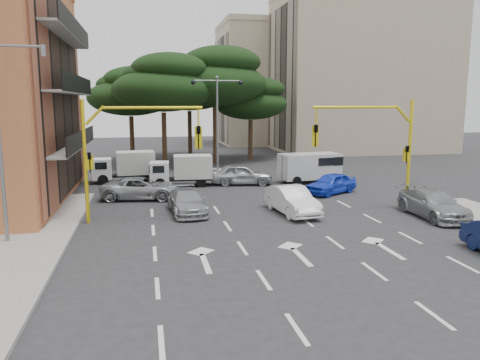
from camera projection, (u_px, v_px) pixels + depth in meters
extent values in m
plane|color=#28282B|center=(268.00, 224.00, 22.77)|extent=(120.00, 120.00, 0.00)
cube|color=gray|center=(218.00, 174.00, 38.22)|extent=(1.40, 6.00, 0.15)
cube|color=black|center=(62.00, 100.00, 27.47)|extent=(0.12, 14.72, 11.20)
cube|color=#B9A88B|center=(361.00, 76.00, 56.14)|extent=(20.00, 12.00, 18.00)
cube|color=black|center=(281.00, 79.00, 54.25)|extent=(0.12, 11.04, 16.20)
cube|color=#B9A88B|center=(278.00, 87.00, 66.54)|extent=(16.00, 12.00, 16.00)
cube|color=black|center=(222.00, 90.00, 65.04)|extent=(0.12, 11.04, 14.20)
cube|color=#B9A88B|center=(278.00, 26.00, 65.16)|extent=(16.15, 12.15, 0.70)
cylinder|color=#382616|center=(164.00, 140.00, 42.84)|extent=(0.44, 0.44, 4.95)
ellipsoid|color=black|center=(163.00, 90.00, 42.11)|extent=(9.15, 9.15, 3.87)
ellipsoid|color=black|center=(170.00, 69.00, 41.53)|extent=(6.86, 6.86, 2.86)
ellipsoid|color=black|center=(157.00, 75.00, 42.08)|extent=(6.07, 6.07, 2.64)
cylinder|color=#382616|center=(215.00, 135.00, 45.72)|extent=(0.44, 0.44, 5.40)
ellipsoid|color=black|center=(215.00, 84.00, 44.92)|extent=(9.98, 9.98, 4.22)
ellipsoid|color=black|center=(221.00, 62.00, 44.32)|extent=(7.49, 7.49, 3.12)
ellipsoid|color=black|center=(209.00, 69.00, 44.88)|extent=(6.62, 6.62, 2.88)
cylinder|color=#382616|center=(132.00, 139.00, 46.16)|extent=(0.44, 0.44, 4.50)
ellipsoid|color=black|center=(131.00, 98.00, 45.49)|extent=(8.32, 8.32, 3.52)
ellipsoid|color=black|center=(136.00, 80.00, 44.94)|extent=(6.24, 6.24, 2.60)
ellipsoid|color=black|center=(125.00, 85.00, 45.49)|extent=(5.52, 5.52, 2.40)
cylinder|color=#382616|center=(250.00, 140.00, 48.55)|extent=(0.44, 0.44, 4.05)
ellipsoid|color=black|center=(251.00, 104.00, 47.95)|extent=(7.49, 7.49, 3.17)
ellipsoid|color=black|center=(257.00, 89.00, 47.43)|extent=(5.62, 5.62, 2.34)
ellipsoid|color=black|center=(245.00, 93.00, 47.96)|extent=(4.97, 4.97, 2.16)
cylinder|color=#382616|center=(190.00, 134.00, 50.20)|extent=(0.44, 0.44, 4.95)
ellipsoid|color=black|center=(189.00, 92.00, 49.47)|extent=(9.15, 9.15, 3.87)
ellipsoid|color=black|center=(195.00, 74.00, 48.89)|extent=(6.86, 6.86, 2.86)
ellipsoid|color=black|center=(184.00, 79.00, 49.44)|extent=(6.07, 6.07, 2.64)
cylinder|color=yellow|center=(409.00, 155.00, 25.89)|extent=(0.18, 0.18, 6.00)
cylinder|color=yellow|center=(402.00, 114.00, 25.41)|extent=(0.95, 0.14, 0.95)
cylinder|color=yellow|center=(356.00, 107.00, 24.82)|extent=(4.80, 0.14, 0.14)
cylinder|color=yellow|center=(316.00, 116.00, 24.46)|extent=(0.08, 0.08, 0.90)
imported|color=black|center=(316.00, 136.00, 24.63)|extent=(0.20, 0.24, 1.20)
cube|color=yellow|center=(315.00, 136.00, 24.71)|extent=(0.36, 0.06, 1.10)
imported|color=black|center=(407.00, 155.00, 25.70)|extent=(0.16, 0.20, 1.00)
cube|color=yellow|center=(406.00, 155.00, 25.80)|extent=(0.35, 0.08, 0.70)
cylinder|color=yellow|center=(85.00, 162.00, 22.52)|extent=(0.18, 0.18, 6.00)
cylinder|color=yellow|center=(95.00, 115.00, 22.26)|extent=(0.95, 0.14, 0.95)
cylinder|color=yellow|center=(153.00, 108.00, 22.74)|extent=(4.80, 0.14, 0.14)
cylinder|color=yellow|center=(198.00, 117.00, 23.24)|extent=(0.08, 0.08, 0.90)
imported|color=black|center=(199.00, 138.00, 23.42)|extent=(0.20, 0.24, 1.20)
cube|color=yellow|center=(198.00, 138.00, 23.49)|extent=(0.36, 0.06, 1.10)
imported|color=black|center=(90.00, 163.00, 22.42)|extent=(0.16, 0.20, 1.00)
cube|color=yellow|center=(90.00, 162.00, 22.51)|extent=(0.35, 0.08, 0.70)
cylinder|color=slate|center=(0.00, 145.00, 18.86)|extent=(0.16, 0.16, 8.00)
cylinder|color=slate|center=(16.00, 46.00, 18.40)|extent=(1.80, 0.10, 0.10)
cylinder|color=slate|center=(43.00, 50.00, 18.62)|extent=(0.20, 0.20, 0.45)
cylinder|color=slate|center=(217.00, 127.00, 37.59)|extent=(0.16, 0.16, 7.50)
cylinder|color=slate|center=(206.00, 81.00, 36.82)|extent=(1.80, 0.10, 0.10)
sphere|color=black|center=(193.00, 82.00, 36.64)|extent=(0.36, 0.36, 0.36)
cylinder|color=slate|center=(228.00, 81.00, 37.17)|extent=(1.80, 0.10, 0.10)
sphere|color=black|center=(240.00, 83.00, 37.39)|extent=(0.36, 0.36, 0.36)
sphere|color=slate|center=(217.00, 77.00, 36.95)|extent=(0.24, 0.24, 0.24)
imported|color=white|center=(292.00, 200.00, 24.81)|extent=(2.02, 4.54, 1.45)
imported|color=blue|center=(331.00, 183.00, 30.27)|extent=(4.18, 3.37, 1.34)
imported|color=#9D9EA4|center=(187.00, 202.00, 24.92)|extent=(2.05, 4.43, 1.25)
imported|color=#A8ABB0|center=(141.00, 188.00, 28.53)|extent=(5.08, 2.91, 1.34)
imported|color=#A7ABAF|center=(242.00, 174.00, 33.57)|extent=(4.64, 2.46, 1.50)
imported|color=gray|center=(433.00, 204.00, 24.03)|extent=(2.04, 4.82, 1.39)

